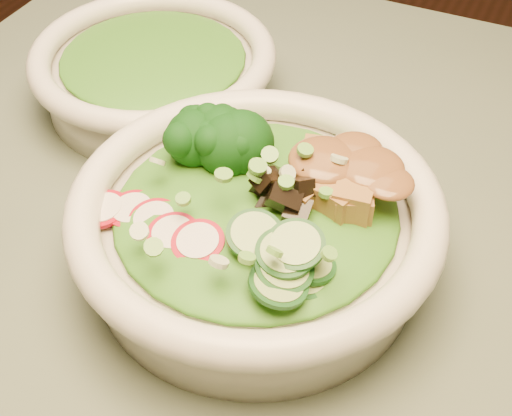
% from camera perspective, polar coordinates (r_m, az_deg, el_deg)
% --- Properties ---
extents(dining_table, '(1.20, 0.80, 0.75)m').
position_cam_1_polar(dining_table, '(0.65, 16.57, -13.11)').
color(dining_table, black).
rests_on(dining_table, ground).
extents(salad_bowl, '(0.27, 0.27, 0.07)m').
position_cam_1_polar(salad_bowl, '(0.53, -0.00, -1.57)').
color(salad_bowl, silver).
rests_on(salad_bowl, dining_table).
extents(side_bowl, '(0.23, 0.23, 0.06)m').
position_cam_1_polar(side_bowl, '(0.70, -8.12, 10.74)').
color(side_bowl, silver).
rests_on(side_bowl, dining_table).
extents(lettuce_bed, '(0.21, 0.21, 0.02)m').
position_cam_1_polar(lettuce_bed, '(0.51, -0.00, 0.08)').
color(lettuce_bed, '#236515').
rests_on(lettuce_bed, salad_bowl).
extents(side_lettuce, '(0.16, 0.16, 0.02)m').
position_cam_1_polar(side_lettuce, '(0.69, -8.27, 11.98)').
color(side_lettuce, '#236515').
rests_on(side_lettuce, side_bowl).
extents(broccoli_florets, '(0.10, 0.10, 0.04)m').
position_cam_1_polar(broccoli_florets, '(0.55, -2.10, 5.72)').
color(broccoli_florets, black).
rests_on(broccoli_florets, salad_bowl).
extents(radish_slices, '(0.12, 0.08, 0.02)m').
position_cam_1_polar(radish_slices, '(0.50, -7.40, -1.31)').
color(radish_slices, '#9F0C1C').
rests_on(radish_slices, salad_bowl).
extents(cucumber_slices, '(0.09, 0.09, 0.04)m').
position_cam_1_polar(cucumber_slices, '(0.46, 2.15, -4.38)').
color(cucumber_slices, '#9FC36C').
rests_on(cucumber_slices, salad_bowl).
extents(mushroom_heap, '(0.09, 0.09, 0.04)m').
position_cam_1_polar(mushroom_heap, '(0.50, 1.35, 1.52)').
color(mushroom_heap, black).
rests_on(mushroom_heap, salad_bowl).
extents(tofu_cubes, '(0.11, 0.09, 0.04)m').
position_cam_1_polar(tofu_cubes, '(0.52, 6.88, 2.31)').
color(tofu_cubes, brown).
rests_on(tofu_cubes, salad_bowl).
extents(peanut_sauce, '(0.07, 0.06, 0.02)m').
position_cam_1_polar(peanut_sauce, '(0.51, 7.01, 3.41)').
color(peanut_sauce, brown).
rests_on(peanut_sauce, tofu_cubes).
extents(scallion_garnish, '(0.20, 0.20, 0.02)m').
position_cam_1_polar(scallion_garnish, '(0.49, -0.00, 2.12)').
color(scallion_garnish, '#61A339').
rests_on(scallion_garnish, salad_bowl).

